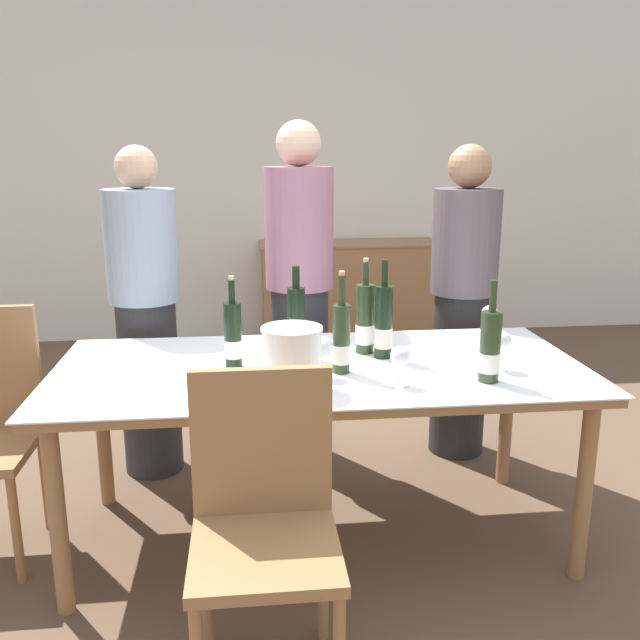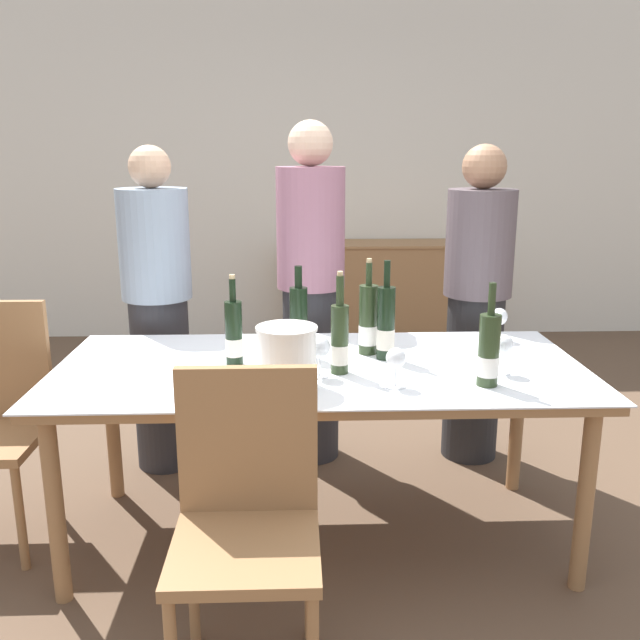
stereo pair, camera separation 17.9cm
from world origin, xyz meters
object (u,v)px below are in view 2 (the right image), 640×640
object	(u,v)px
ice_bucket	(287,356)
wine_bottle_3	(234,334)
sideboard_cabinet	(375,293)
wine_glass_1	(319,348)
person_guest_left	(311,296)
wine_bottle_0	(368,322)
wine_glass_3	(503,346)
wine_bottle_5	(299,323)
wine_glass_2	(396,360)
wine_bottle_1	(489,352)
wine_bottle_4	(340,339)
person_host	(158,313)
dining_table	(320,381)
wine_bottle_2	(386,325)
chair_near_front	(247,507)
person_guest_right	(476,307)
wine_glass_0	(499,318)

from	to	relation	value
ice_bucket	wine_bottle_3	world-z (taller)	wine_bottle_3
sideboard_cabinet	wine_glass_1	distance (m)	3.12
wine_glass_1	person_guest_left	xyz separation A→B (m)	(-0.01, 0.91, -0.00)
wine_bottle_0	wine_glass_3	size ratio (longest dim) A/B	2.58
wine_bottle_3	wine_bottle_5	bearing A→B (deg)	24.00
wine_bottle_0	wine_glass_2	xyz separation A→B (m)	(0.05, -0.41, -0.03)
wine_bottle_3	wine_glass_1	xyz separation A→B (m)	(0.32, -0.16, -0.01)
sideboard_cabinet	wine_bottle_1	bearing A→B (deg)	-89.52
wine_bottle_0	person_guest_left	world-z (taller)	person_guest_left
wine_bottle_3	wine_glass_3	xyz separation A→B (m)	(1.00, -0.15, -0.01)
wine_bottle_4	person_host	distance (m)	1.14
dining_table	wine_bottle_2	distance (m)	0.34
wine_bottle_4	person_host	xyz separation A→B (m)	(-0.82, 0.79, -0.08)
wine_bottle_0	chair_near_front	xyz separation A→B (m)	(-0.44, -0.85, -0.34)
wine_bottle_2	wine_bottle_4	size ratio (longest dim) A/B	1.03
dining_table	wine_bottle_3	bearing A→B (deg)	175.53
wine_bottle_5	person_guest_right	world-z (taller)	person_guest_right
wine_bottle_1	wine_glass_1	xyz separation A→B (m)	(-0.59, 0.11, -0.01)
wine_bottle_3	person_guest_right	bearing A→B (deg)	32.48
wine_bottle_4	wine_glass_2	size ratio (longest dim) A/B	2.69
wine_bottle_0	person_host	world-z (taller)	person_host
sideboard_cabinet	wine_bottle_4	bearing A→B (deg)	-99.18
chair_near_front	wine_bottle_5	bearing A→B (deg)	79.15
sideboard_cabinet	dining_table	world-z (taller)	sideboard_cabinet
chair_near_front	person_guest_left	distance (m)	1.52
wine_bottle_0	wine_bottle_1	xyz separation A→B (m)	(0.38, -0.40, -0.01)
wine_bottle_3	person_guest_right	distance (m)	1.34
wine_bottle_1	person_guest_left	distance (m)	1.18
dining_table	person_guest_right	xyz separation A→B (m)	(0.80, 0.75, 0.11)
person_host	dining_table	bearing A→B (deg)	-42.99
wine_bottle_4	chair_near_front	size ratio (longest dim) A/B	0.41
wine_bottle_4	wine_bottle_5	xyz separation A→B (m)	(-0.15, 0.23, 0.00)
wine_bottle_1	wine_bottle_5	size ratio (longest dim) A/B	1.01
wine_bottle_3	person_host	size ratio (longest dim) A/B	0.23
wine_bottle_5	wine_glass_2	bearing A→B (deg)	-49.54
wine_bottle_1	wine_glass_1	bearing A→B (deg)	169.41
wine_glass_0	wine_glass_3	distance (m)	0.47
wine_bottle_0	wine_glass_0	world-z (taller)	wine_bottle_0
ice_bucket	wine_glass_1	distance (m)	0.16
wine_bottle_4	wine_glass_2	xyz separation A→B (m)	(0.19, -0.16, -0.03)
wine_bottle_2	chair_near_front	size ratio (longest dim) A/B	0.43
wine_bottle_5	wine_glass_0	world-z (taller)	wine_bottle_5
wine_bottle_3	person_guest_right	xyz separation A→B (m)	(1.13, 0.72, -0.07)
sideboard_cabinet	dining_table	xyz separation A→B (m)	(-0.55, -2.90, 0.26)
wine_glass_0	wine_glass_2	size ratio (longest dim) A/B	1.01
wine_glass_1	wine_glass_2	distance (m)	0.29
dining_table	person_guest_left	distance (m)	0.79
dining_table	wine_glass_2	world-z (taller)	wine_glass_2
wine_bottle_4	person_guest_left	size ratio (longest dim) A/B	0.23
dining_table	person_guest_left	bearing A→B (deg)	91.19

